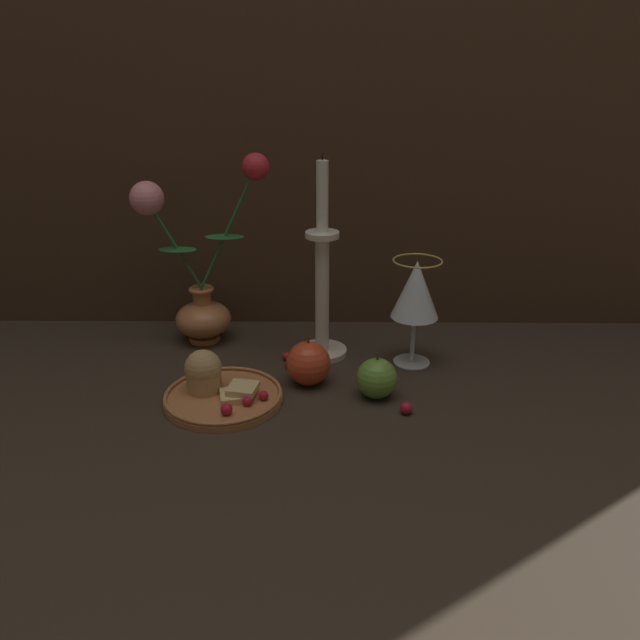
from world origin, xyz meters
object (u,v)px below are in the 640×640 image
apple_near_glass (377,378)px  candlestick (322,289)px  wine_glass (416,293)px  apple_beside_vase (308,363)px  vase (198,282)px  plate_with_pastries (217,388)px

apple_near_glass → candlestick: bearing=119.0°
wine_glass → apple_beside_vase: (-0.18, -0.08, -0.09)m
apple_beside_vase → apple_near_glass: bearing=-21.7°
vase → apple_beside_vase: size_ratio=4.11×
wine_glass → candlestick: 0.16m
vase → apple_beside_vase: 0.28m
plate_with_pastries → apple_beside_vase: 0.15m
candlestick → apple_near_glass: 0.20m
plate_with_pastries → wine_glass: 0.37m
candlestick → apple_beside_vase: 0.15m
candlestick → apple_near_glass: bearing=-61.0°
apple_beside_vase → apple_near_glass: (0.11, -0.04, -0.00)m
vase → candlestick: 0.24m
wine_glass → apple_near_glass: wine_glass is taller
plate_with_pastries → candlestick: size_ratio=0.52×
apple_near_glass → apple_beside_vase: bearing=158.3°
wine_glass → candlestick: bearing=168.3°
plate_with_pastries → candlestick: (0.16, 0.17, 0.10)m
plate_with_pastries → apple_near_glass: size_ratio=2.42×
vase → wine_glass: vase is taller
plate_with_pastries → apple_near_glass: plate_with_pastries is taller
vase → apple_beside_vase: bearing=-39.5°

